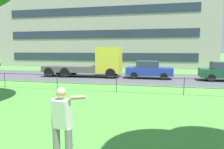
# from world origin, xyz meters

# --- Properties ---
(street_strip) EXTENTS (80.00, 7.50, 0.01)m
(street_strip) POSITION_xyz_m (0.00, 20.31, 0.00)
(street_strip) COLOR #4C4C51
(street_strip) RESTS_ON ground
(park_fence) EXTENTS (30.56, 0.04, 1.00)m
(park_fence) POSITION_xyz_m (-0.00, 13.75, 0.67)
(park_fence) COLOR #232328
(park_fence) RESTS_ON ground
(person_thrower) EXTENTS (0.61, 0.75, 1.74)m
(person_thrower) POSITION_xyz_m (0.28, 6.01, 0.94)
(person_thrower) COLOR slate
(person_thrower) RESTS_ON ground
(flatbed_truck_left) EXTENTS (7.37, 2.63, 2.75)m
(flatbed_truck_left) POSITION_xyz_m (-3.39, 20.26, 1.22)
(flatbed_truck_left) COLOR yellow
(flatbed_truck_left) RESTS_ON ground
(car_blue_far_left) EXTENTS (4.00, 1.82, 1.54)m
(car_blue_far_left) POSITION_xyz_m (1.68, 20.17, 0.78)
(car_blue_far_left) COLOR #233899
(car_blue_far_left) RESTS_ON ground
(apartment_building_background) EXTENTS (31.28, 14.11, 15.72)m
(apartment_building_background) POSITION_xyz_m (-5.56, 35.96, 7.86)
(apartment_building_background) COLOR #ADA393
(apartment_building_background) RESTS_ON ground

